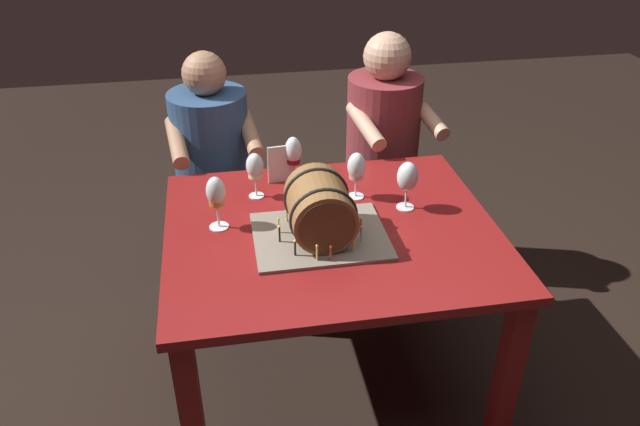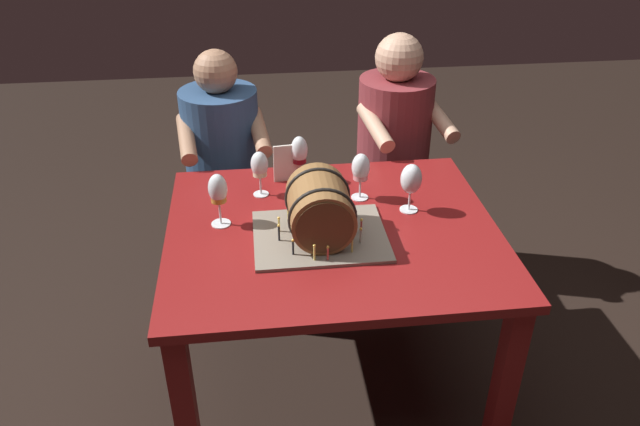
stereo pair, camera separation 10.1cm
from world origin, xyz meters
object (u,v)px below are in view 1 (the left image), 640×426
(wine_glass_rose, at_px, (356,168))
(person_seated_right, at_px, (382,163))
(barrel_cake, at_px, (320,212))
(wine_glass_amber, at_px, (216,194))
(menu_card, at_px, (281,164))
(wine_glass_red, at_px, (293,153))
(wine_glass_empty, at_px, (408,177))
(person_seated_left, at_px, (215,180))
(wine_glass_white, at_px, (255,168))
(dining_table, at_px, (331,253))

(wine_glass_rose, xyz_separation_m, person_seated_right, (0.28, 0.61, -0.30))
(barrel_cake, bearing_deg, wine_glass_amber, 159.50)
(barrel_cake, relative_size, person_seated_right, 0.38)
(menu_card, bearing_deg, barrel_cake, -85.37)
(person_seated_right, bearing_deg, barrel_cake, -117.94)
(wine_glass_amber, relative_size, wine_glass_red, 1.06)
(wine_glass_red, bearing_deg, wine_glass_empty, -37.19)
(wine_glass_amber, distance_m, wine_glass_empty, 0.70)
(person_seated_left, bearing_deg, wine_glass_white, -73.16)
(wine_glass_empty, height_order, person_seated_right, person_seated_right)
(dining_table, bearing_deg, wine_glass_rose, 56.85)
(wine_glass_rose, relative_size, wine_glass_red, 0.98)
(barrel_cake, height_order, person_seated_left, person_seated_left)
(wine_glass_red, bearing_deg, wine_glass_amber, -135.49)
(wine_glass_amber, bearing_deg, person_seated_right, 42.56)
(dining_table, height_order, menu_card, menu_card)
(wine_glass_rose, height_order, menu_card, wine_glass_rose)
(menu_card, xyz_separation_m, person_seated_left, (-0.28, 0.44, -0.28))
(wine_glass_rose, relative_size, menu_card, 1.18)
(person_seated_left, relative_size, person_seated_right, 0.96)
(wine_glass_empty, distance_m, person_seated_left, 1.07)
(wine_glass_white, bearing_deg, dining_table, -48.38)
(wine_glass_white, bearing_deg, menu_card, 42.64)
(wine_glass_white, height_order, person_seated_left, person_seated_left)
(wine_glass_amber, bearing_deg, wine_glass_white, 52.99)
(wine_glass_red, height_order, menu_card, wine_glass_red)
(person_seated_left, bearing_deg, menu_card, -57.78)
(dining_table, bearing_deg, wine_glass_red, 102.24)
(wine_glass_red, height_order, wine_glass_white, wine_glass_red)
(wine_glass_amber, xyz_separation_m, wine_glass_white, (0.15, 0.20, -0.01))
(barrel_cake, distance_m, person_seated_left, 0.99)
(wine_glass_rose, bearing_deg, wine_glass_white, 169.45)
(wine_glass_rose, distance_m, wine_glass_amber, 0.55)
(menu_card, bearing_deg, wine_glass_empty, -39.50)
(person_seated_left, bearing_deg, wine_glass_red, -53.00)
(wine_glass_empty, xyz_separation_m, wine_glass_white, (-0.55, 0.18, -0.01))
(wine_glass_empty, bearing_deg, menu_card, 146.55)
(wine_glass_white, distance_m, menu_card, 0.16)
(wine_glass_rose, bearing_deg, dining_table, -123.15)
(wine_glass_white, xyz_separation_m, person_seated_right, (0.66, 0.54, -0.30))
(dining_table, height_order, wine_glass_amber, wine_glass_amber)
(barrel_cake, distance_m, wine_glass_amber, 0.37)
(person_seated_right, bearing_deg, wine_glass_empty, -98.54)
(wine_glass_red, distance_m, wine_glass_white, 0.20)
(menu_card, distance_m, person_seated_right, 0.74)
(wine_glass_white, xyz_separation_m, menu_card, (0.11, 0.10, -0.04))
(wine_glass_empty, bearing_deg, barrel_cake, -157.46)
(wine_glass_empty, bearing_deg, wine_glass_amber, -178.58)
(wine_glass_amber, height_order, wine_glass_white, wine_glass_amber)
(barrel_cake, bearing_deg, wine_glass_rose, 54.41)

